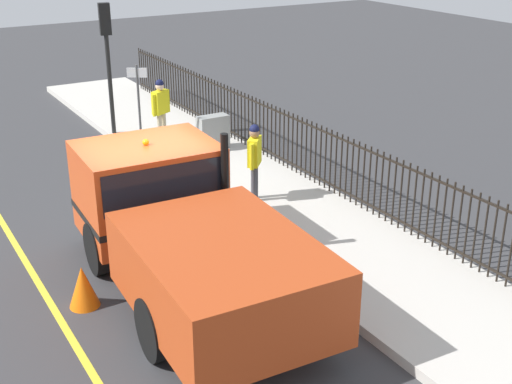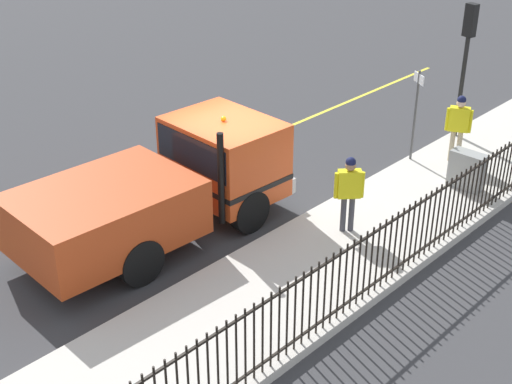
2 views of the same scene
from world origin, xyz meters
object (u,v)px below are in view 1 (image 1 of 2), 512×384
at_px(worker_standing, 254,154).
at_px(pedestrian_distant, 161,104).
at_px(traffic_light_near, 107,42).
at_px(traffic_cone, 83,287).
at_px(street_sign, 139,100).
at_px(utility_cabinet, 213,132).
at_px(work_truck, 179,224).

bearing_deg(worker_standing, pedestrian_distant, -135.67).
relative_size(traffic_light_near, traffic_cone, 5.04).
height_order(worker_standing, street_sign, street_sign).
bearing_deg(utility_cabinet, street_sign, 164.76).
bearing_deg(work_truck, street_sign, 76.44).
height_order(work_truck, utility_cabinet, work_truck).
xyz_separation_m(work_truck, traffic_cone, (-1.65, 0.26, -0.85)).
height_order(pedestrian_distant, utility_cabinet, pedestrian_distant).
height_order(traffic_light_near, street_sign, traffic_light_near).
distance_m(pedestrian_distant, traffic_light_near, 2.32).
bearing_deg(worker_standing, utility_cabinet, -150.48).
relative_size(work_truck, traffic_light_near, 1.69).
bearing_deg(street_sign, utility_cabinet, -15.24).
bearing_deg(street_sign, worker_standing, -76.14).
bearing_deg(traffic_cone, utility_cabinet, 46.48).
xyz_separation_m(worker_standing, traffic_light_near, (-0.97, 6.27, 1.54)).
relative_size(work_truck, pedestrian_distant, 3.48).
relative_size(pedestrian_distant, street_sign, 0.74).
xyz_separation_m(work_truck, pedestrian_distant, (2.74, 7.06, 0.05)).
height_order(work_truck, street_sign, street_sign).
distance_m(traffic_light_near, utility_cabinet, 3.90).
xyz_separation_m(traffic_light_near, traffic_cone, (-3.55, -8.35, -2.41)).
height_order(traffic_light_near, utility_cabinet, traffic_light_near).
distance_m(worker_standing, pedestrian_distant, 4.72).
bearing_deg(utility_cabinet, pedestrian_distant, 129.72).
relative_size(worker_standing, pedestrian_distant, 0.97).
distance_m(work_truck, traffic_light_near, 8.95).
bearing_deg(street_sign, work_truck, -106.29).
height_order(worker_standing, utility_cabinet, worker_standing).
relative_size(worker_standing, traffic_cone, 2.38).
xyz_separation_m(traffic_light_near, street_sign, (-0.03, -2.21, -1.12)).
relative_size(traffic_light_near, utility_cabinet, 4.00).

